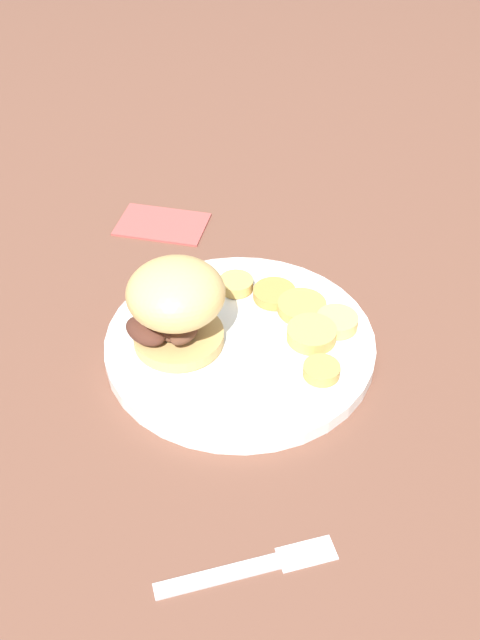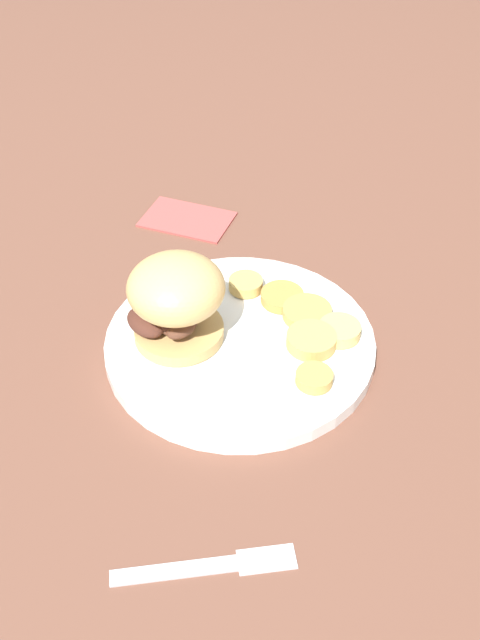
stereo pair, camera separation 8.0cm
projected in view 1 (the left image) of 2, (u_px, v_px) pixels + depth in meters
The scene contains 11 objects.
ground_plane at pixel (240, 349), 0.83m from camera, with size 4.00×4.00×0.00m, color brown.
dinner_plate at pixel (240, 343), 0.82m from camera, with size 0.30×0.30×0.02m.
sandwich at pixel (175, 305), 0.78m from camera, with size 0.11×0.10×0.10m.
potato_round_0 at pixel (302, 307), 0.84m from camera, with size 0.06×0.06×0.01m, color tan.
potato_round_1 at pixel (322, 370), 0.77m from camera, with size 0.04×0.04×0.01m, color tan.
potato_round_2 at pixel (312, 334), 0.81m from camera, with size 0.05×0.05×0.01m, color tan.
potato_round_3 at pixel (337, 322), 0.82m from camera, with size 0.05×0.05×0.01m, color #DBB766.
potato_round_4 at pixel (236, 284), 0.87m from camera, with size 0.04×0.04×0.01m, color tan.
potato_round_5 at pixel (274, 294), 0.86m from camera, with size 0.05×0.05×0.01m, color #BC8942.
fork at pixel (250, 568), 0.63m from camera, with size 0.16×0.04×0.00m.
napkin at pixel (162, 223), 1.01m from camera, with size 0.12×0.08×0.01m, color #B24C47.
Camera 1 is at (-0.25, -0.54, 0.57)m, focal length 42.00 mm.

